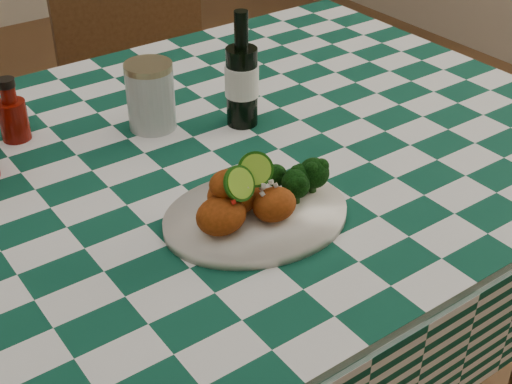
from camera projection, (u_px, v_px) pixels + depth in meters
dining_table at (176, 332)px, 1.46m from camera, size 1.66×1.06×0.79m
plate at (256, 217)px, 1.10m from camera, size 0.34×0.29×0.02m
fried_chicken_pile at (247, 190)px, 1.06m from camera, size 0.15×0.11×0.09m
broccoli_side at (296, 176)px, 1.13m from camera, size 0.07×0.07×0.06m
ketchup_bottle at (11, 109)px, 1.30m from camera, size 0.07×0.07×0.12m
mason_jar at (151, 96)px, 1.33m from camera, size 0.09×0.09×0.13m
beer_bottle at (242, 70)px, 1.32m from camera, size 0.08×0.08×0.22m
wooden_chair_right at (155, 112)px, 2.07m from camera, size 0.53×0.54×0.97m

